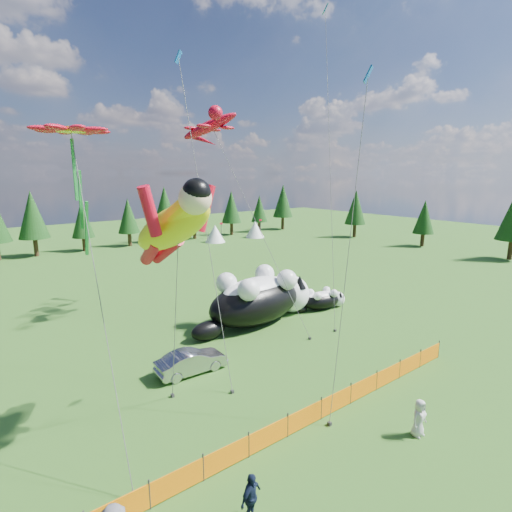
{
  "coord_description": "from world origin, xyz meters",
  "views": [
    {
      "loc": [
        -10.99,
        -13.92,
        10.76
      ],
      "look_at": [
        2.71,
        4.0,
        6.09
      ],
      "focal_mm": 28.0,
      "sensor_mm": 36.0,
      "label": 1
    }
  ],
  "objects": [
    {
      "name": "ground",
      "position": [
        0.0,
        0.0,
        0.0
      ],
      "size": [
        160.0,
        160.0,
        0.0
      ],
      "primitive_type": "plane",
      "color": "#0C370A",
      "rests_on": "ground"
    },
    {
      "name": "safety_fence",
      "position": [
        0.0,
        -3.0,
        0.5
      ],
      "size": [
        22.06,
        0.06,
        1.1
      ],
      "color": "#262626",
      "rests_on": "ground"
    },
    {
      "name": "tree_line",
      "position": [
        0.0,
        45.0,
        4.0
      ],
      "size": [
        90.0,
        4.0,
        8.0
      ],
      "primitive_type": null,
      "color": "black",
      "rests_on": "ground"
    },
    {
      "name": "festival_tents",
      "position": [
        11.0,
        40.0,
        1.4
      ],
      "size": [
        50.0,
        3.2,
        2.8
      ],
      "primitive_type": null,
      "color": "white",
      "rests_on": "ground"
    },
    {
      "name": "cat_large",
      "position": [
        6.29,
        8.11,
        1.85
      ],
      "size": [
        10.81,
        4.56,
        3.9
      ],
      "rotation": [
        0.0,
        0.0,
        0.1
      ],
      "color": "black",
      "rests_on": "ground"
    },
    {
      "name": "cat_small",
      "position": [
        12.1,
        7.29,
        0.79
      ],
      "size": [
        4.56,
        2.2,
        1.65
      ],
      "rotation": [
        0.0,
        0.0,
        -0.18
      ],
      "color": "black",
      "rests_on": "ground"
    },
    {
      "name": "car",
      "position": [
        -1.52,
        4.32,
        0.65
      ],
      "size": [
        3.97,
        1.47,
        1.3
      ],
      "primitive_type": "imported",
      "rotation": [
        0.0,
        0.0,
        1.54
      ],
      "color": "#A4A4A8",
      "rests_on": "ground"
    },
    {
      "name": "spectator_c",
      "position": [
        -4.65,
        -5.37,
        0.84
      ],
      "size": [
        1.09,
        0.79,
        1.68
      ],
      "primitive_type": "imported",
      "rotation": [
        0.0,
        0.0,
        0.32
      ],
      "color": "#121B33",
      "rests_on": "ground"
    },
    {
      "name": "spectator_e",
      "position": [
        3.41,
        -6.24,
        0.81
      ],
      "size": [
        0.81,
        0.54,
        1.62
      ],
      "primitive_type": "imported",
      "rotation": [
        0.0,
        0.0,
        -0.03
      ],
      "color": "silver",
      "rests_on": "ground"
    },
    {
      "name": "superhero_kite",
      "position": [
        -4.19,
        0.39,
        8.71
      ],
      "size": [
        5.6,
        5.86,
        10.99
      ],
      "color": "yellow",
      "rests_on": "ground"
    },
    {
      "name": "gecko_kite",
      "position": [
        5.12,
        12.86,
        14.2
      ],
      "size": [
        6.33,
        13.09,
        16.95
      ],
      "color": "red",
      "rests_on": "ground"
    },
    {
      "name": "flower_kite",
      "position": [
        -6.8,
        3.7,
        12.29
      ],
      "size": [
        3.87,
        8.03,
        13.71
      ],
      "color": "red",
      "rests_on": "ground"
    },
    {
      "name": "diamond_kite_a",
      "position": [
        -0.42,
        6.35,
        15.6
      ],
      "size": [
        1.0,
        6.03,
        17.8
      ],
      "color": "#0B54B1",
      "rests_on": "ground"
    },
    {
      "name": "diamond_kite_b",
      "position": [
        13.43,
        9.26,
        21.58
      ],
      "size": [
        4.96,
        6.8,
        24.36
      ],
      "color": "#0B7F88",
      "rests_on": "ground"
    },
    {
      "name": "diamond_kite_c",
      "position": [
        3.52,
        -2.57,
        13.99
      ],
      "size": [
        3.24,
        1.42,
        15.54
      ],
      "color": "#0B54B1",
      "rests_on": "ground"
    }
  ]
}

